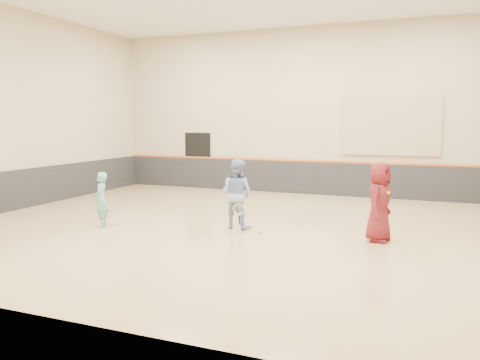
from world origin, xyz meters
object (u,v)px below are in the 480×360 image
at_px(instructor, 237,194).
at_px(spare_racket, 289,205).
at_px(young_man, 379,202).
at_px(girl, 101,200).

height_order(instructor, spare_racket, instructor).
xyz_separation_m(instructor, young_man, (3.42, -0.07, 0.02)).
distance_m(instructor, young_man, 3.42).
height_order(girl, instructor, instructor).
bearing_deg(young_man, spare_racket, 53.70).
height_order(girl, young_man, young_man).
bearing_deg(girl, spare_racket, 115.35).
bearing_deg(spare_racket, young_man, -47.73).
distance_m(young_man, spare_racket, 4.48).
xyz_separation_m(young_man, spare_racket, (-2.96, 3.26, -0.82)).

